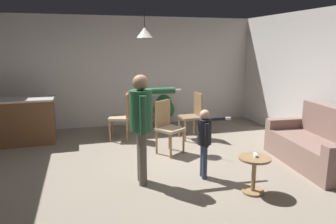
% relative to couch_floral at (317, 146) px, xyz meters
% --- Properties ---
extents(ground, '(7.68, 7.68, 0.00)m').
position_rel_couch_floral_xyz_m(ground, '(-2.53, 0.46, -0.33)').
color(ground, gray).
extents(wall_back, '(6.40, 0.10, 2.70)m').
position_rel_couch_floral_xyz_m(wall_back, '(-2.53, 3.66, 1.02)').
color(wall_back, silver).
rests_on(wall_back, ground).
extents(wall_right, '(0.10, 6.40, 2.70)m').
position_rel_couch_floral_xyz_m(wall_right, '(0.67, 0.46, 1.02)').
color(wall_right, silver).
rests_on(wall_right, ground).
extents(couch_floral, '(1.00, 1.87, 1.00)m').
position_rel_couch_floral_xyz_m(couch_floral, '(0.00, 0.00, 0.00)').
color(couch_floral, '#8C6B60').
rests_on(couch_floral, ground).
extents(kitchen_counter, '(1.26, 0.66, 0.95)m').
position_rel_couch_floral_xyz_m(kitchen_counter, '(-4.98, 2.65, 0.15)').
color(kitchen_counter, brown).
rests_on(kitchen_counter, ground).
extents(side_table_by_couch, '(0.44, 0.44, 0.52)m').
position_rel_couch_floral_xyz_m(side_table_by_couch, '(-1.57, -0.62, -0.00)').
color(side_table_by_couch, '#99754C').
rests_on(side_table_by_couch, ground).
extents(person_adult, '(0.81, 0.47, 1.62)m').
position_rel_couch_floral_xyz_m(person_adult, '(-2.98, 0.12, 0.67)').
color(person_adult, '#60564C').
rests_on(person_adult, ground).
extents(person_child, '(0.58, 0.31, 1.08)m').
position_rel_couch_floral_xyz_m(person_child, '(-2.04, 0.04, 0.34)').
color(person_child, '#384260').
rests_on(person_child, ground).
extents(dining_chair_by_counter, '(0.51, 0.51, 1.00)m').
position_rel_couch_floral_xyz_m(dining_chair_by_counter, '(-2.97, 2.39, 0.21)').
color(dining_chair_by_counter, '#99754C').
rests_on(dining_chair_by_counter, ground).
extents(dining_chair_near_wall, '(0.44, 0.44, 1.00)m').
position_rel_couch_floral_xyz_m(dining_chair_near_wall, '(-1.48, 2.05, 0.21)').
color(dining_chair_near_wall, '#99754C').
rests_on(dining_chair_near_wall, ground).
extents(dining_chair_centre_back, '(0.58, 0.58, 1.00)m').
position_rel_couch_floral_xyz_m(dining_chair_centre_back, '(-2.28, 1.29, 0.21)').
color(dining_chair_centre_back, '#99754C').
rests_on(dining_chair_centre_back, ground).
extents(potted_plant_corner, '(0.52, 0.52, 0.80)m').
position_rel_couch_floral_xyz_m(potted_plant_corner, '(-1.81, 3.26, 0.11)').
color(potted_plant_corner, '#4C4742').
rests_on(potted_plant_corner, ground).
extents(spare_remote_on_table, '(0.08, 0.13, 0.04)m').
position_rel_couch_floral_xyz_m(spare_remote_on_table, '(-1.54, -0.59, 0.21)').
color(spare_remote_on_table, white).
rests_on(spare_remote_on_table, side_table_by_couch).
extents(ceiling_light_pendant, '(0.32, 0.32, 0.55)m').
position_rel_couch_floral_xyz_m(ceiling_light_pendant, '(-2.56, 1.90, 1.92)').
color(ceiling_light_pendant, silver).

